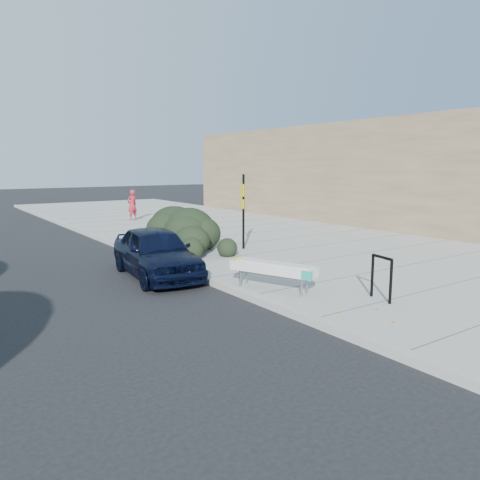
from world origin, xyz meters
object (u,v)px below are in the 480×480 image
object	(u,v)px
bench	(273,269)
pedestrian	(132,205)
bike_rack	(382,274)
sedan_navy	(156,252)
sign_post	(243,207)

from	to	relation	value
bench	pedestrian	size ratio (longest dim) A/B	1.33
bench	bike_rack	xyz separation A→B (m)	(1.43, -1.98, 0.07)
bike_rack	sedan_navy	size ratio (longest dim) A/B	0.24
pedestrian	bench	bearing A→B (deg)	62.21
bike_rack	sign_post	size ratio (longest dim) A/B	0.38
bike_rack	sign_post	xyz separation A→B (m)	(1.19, 6.89, 0.89)
bike_rack	pedestrian	bearing A→B (deg)	98.03
sign_post	bike_rack	bearing A→B (deg)	-89.70
sign_post	sedan_navy	world-z (taller)	sign_post
bench	bike_rack	distance (m)	2.44
bench	sign_post	size ratio (longest dim) A/B	0.84
bench	sign_post	xyz separation A→B (m)	(2.62, 4.91, 0.96)
bench	pedestrian	distance (m)	15.68
sedan_navy	pedestrian	world-z (taller)	pedestrian
sedan_navy	sign_post	bearing A→B (deg)	27.44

